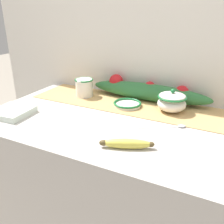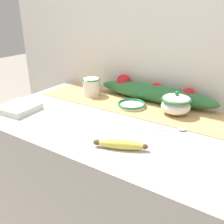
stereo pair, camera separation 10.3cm
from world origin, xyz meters
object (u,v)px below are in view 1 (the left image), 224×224
(sugar_bowl, at_px, (172,102))
(cream_pitcher, at_px, (84,87))
(napkin_stack, at_px, (12,112))
(small_dish, at_px, (127,104))
(spoon, at_px, (177,126))
(banana, at_px, (127,144))

(sugar_bowl, bearing_deg, cream_pitcher, 179.84)
(cream_pitcher, relative_size, napkin_stack, 0.73)
(small_dish, xyz_separation_m, spoon, (0.27, -0.12, -0.01))
(cream_pitcher, height_order, spoon, cream_pitcher)
(small_dish, bearing_deg, banana, -66.94)
(cream_pitcher, height_order, napkin_stack, cream_pitcher)
(small_dish, relative_size, napkin_stack, 0.87)
(sugar_bowl, relative_size, napkin_stack, 0.84)
(napkin_stack, bearing_deg, small_dish, 37.58)
(small_dish, height_order, banana, banana)
(banana, relative_size, napkin_stack, 1.17)
(spoon, relative_size, napkin_stack, 1.11)
(banana, bearing_deg, sugar_bowl, 82.10)
(cream_pitcher, height_order, sugar_bowl, sugar_bowl)
(spoon, height_order, napkin_stack, napkin_stack)
(sugar_bowl, bearing_deg, small_dish, -171.20)
(small_dish, bearing_deg, napkin_stack, -142.42)
(small_dish, relative_size, banana, 0.74)
(cream_pitcher, xyz_separation_m, spoon, (0.54, -0.15, -0.05))
(small_dish, distance_m, banana, 0.39)
(spoon, xyz_separation_m, napkin_stack, (-0.70, -0.21, 0.01))
(spoon, bearing_deg, banana, -144.62)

